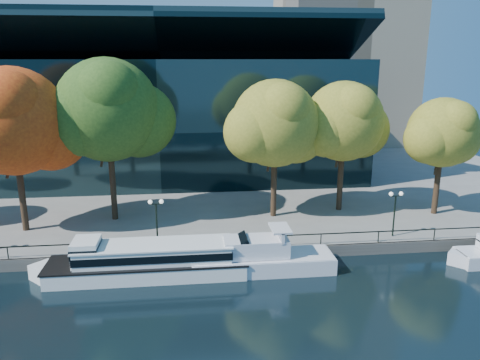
{
  "coord_description": "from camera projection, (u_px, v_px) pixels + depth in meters",
  "views": [
    {
      "loc": [
        -0.8,
        -32.26,
        16.17
      ],
      "look_at": [
        3.73,
        8.0,
        5.55
      ],
      "focal_mm": 35.0,
      "sensor_mm": 36.0,
      "label": 1
    }
  ],
  "objects": [
    {
      "name": "lamp_1",
      "position": [
        156.0,
        212.0,
        38.13
      ],
      "size": [
        1.26,
        0.36,
        4.03
      ],
      "color": "black",
      "rests_on": "promenade"
    },
    {
      "name": "tree_4",
      "position": [
        345.0,
        123.0,
        45.99
      ],
      "size": [
        9.84,
        8.07,
        13.04
      ],
      "color": "black",
      "rests_on": "promenade"
    },
    {
      "name": "tour_boat",
      "position": [
        142.0,
        260.0,
        35.43
      ],
      "size": [
        16.44,
        3.67,
        3.12
      ],
      "color": "white",
      "rests_on": "ground"
    },
    {
      "name": "tree_3",
      "position": [
        277.0,
        125.0,
        44.08
      ],
      "size": [
        10.36,
        8.49,
        13.31
      ],
      "color": "black",
      "rests_on": "promenade"
    },
    {
      "name": "tree_1",
      "position": [
        15.0,
        124.0,
        40.02
      ],
      "size": [
        11.66,
        9.56,
        14.56
      ],
      "color": "black",
      "rests_on": "promenade"
    },
    {
      "name": "tree_2",
      "position": [
        110.0,
        112.0,
        42.77
      ],
      "size": [
        11.86,
        9.73,
        15.29
      ],
      "color": "black",
      "rests_on": "promenade"
    },
    {
      "name": "promenade",
      "position": [
        194.0,
        166.0,
        70.04
      ],
      "size": [
        90.0,
        67.08,
        1.0
      ],
      "color": "slate",
      "rests_on": "ground"
    },
    {
      "name": "ground",
      "position": [
        203.0,
        279.0,
        35.2
      ],
      "size": [
        160.0,
        160.0,
        0.0
      ],
      "primitive_type": "plane",
      "color": "black",
      "rests_on": "ground"
    },
    {
      "name": "convention_building",
      "position": [
        164.0,
        116.0,
        63.16
      ],
      "size": [
        50.0,
        24.57,
        21.43
      ],
      "color": "black",
      "rests_on": "ground"
    },
    {
      "name": "railing",
      "position": [
        201.0,
        239.0,
        37.83
      ],
      "size": [
        88.2,
        0.08,
        0.99
      ],
      "color": "black",
      "rests_on": "promenade"
    },
    {
      "name": "tree_5",
      "position": [
        444.0,
        134.0,
        45.01
      ],
      "size": [
        8.41,
        6.9,
        11.55
      ],
      "color": "black",
      "rests_on": "promenade"
    },
    {
      "name": "cruiser_near",
      "position": [
        257.0,
        258.0,
        36.34
      ],
      "size": [
        12.22,
        3.15,
        3.54
      ],
      "color": "silver",
      "rests_on": "ground"
    },
    {
      "name": "lamp_2",
      "position": [
        395.0,
        203.0,
        40.33
      ],
      "size": [
        1.26,
        0.36,
        4.03
      ],
      "color": "black",
      "rests_on": "promenade"
    }
  ]
}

